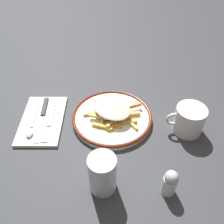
# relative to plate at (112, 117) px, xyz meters

# --- Properties ---
(ground_plane) EXTENTS (2.60, 2.60, 0.00)m
(ground_plane) POSITION_rel_plate_xyz_m (0.00, 0.00, -0.01)
(ground_plane) COLOR #34363B
(plate) EXTENTS (0.27, 0.27, 0.02)m
(plate) POSITION_rel_plate_xyz_m (0.00, 0.00, 0.00)
(plate) COLOR white
(plate) RESTS_ON ground_plane
(fries_heap) EXTENTS (0.20, 0.17, 0.04)m
(fries_heap) POSITION_rel_plate_xyz_m (-0.00, -0.00, 0.02)
(fries_heap) COLOR gold
(fries_heap) RESTS_ON plate
(napkin) EXTENTS (0.15, 0.23, 0.01)m
(napkin) POSITION_rel_plate_xyz_m (0.24, 0.00, -0.01)
(napkin) COLOR white
(napkin) RESTS_ON ground_plane
(fork) EXTENTS (0.02, 0.18, 0.01)m
(fork) POSITION_rel_plate_xyz_m (0.21, 0.02, 0.00)
(fork) COLOR silver
(fork) RESTS_ON napkin
(knife) EXTENTS (0.02, 0.21, 0.01)m
(knife) POSITION_rel_plate_xyz_m (0.24, -0.02, 0.00)
(knife) COLOR black
(knife) RESTS_ON napkin
(spoon) EXTENTS (0.02, 0.15, 0.01)m
(spoon) POSITION_rel_plate_xyz_m (0.26, 0.04, 0.00)
(spoon) COLOR silver
(spoon) RESTS_ON napkin
(water_glass) EXTENTS (0.07, 0.07, 0.12)m
(water_glass) POSITION_rel_plate_xyz_m (0.03, 0.25, 0.05)
(water_glass) COLOR silver
(water_glass) RESTS_ON ground_plane
(coffee_mug) EXTENTS (0.12, 0.09, 0.09)m
(coffee_mug) POSITION_rel_plate_xyz_m (-0.24, 0.05, 0.03)
(coffee_mug) COLOR white
(coffee_mug) RESTS_ON ground_plane
(salt_shaker) EXTENTS (0.04, 0.04, 0.08)m
(salt_shaker) POSITION_rel_plate_xyz_m (-0.14, 0.27, 0.03)
(salt_shaker) COLOR silver
(salt_shaker) RESTS_ON ground_plane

